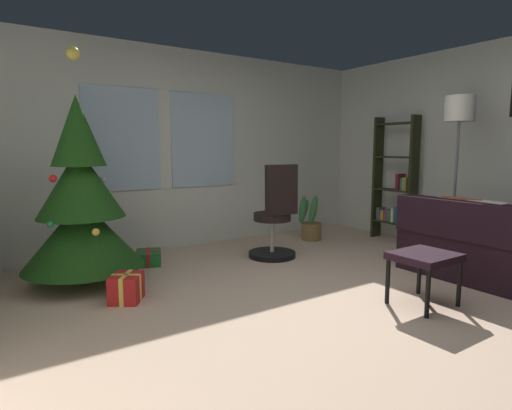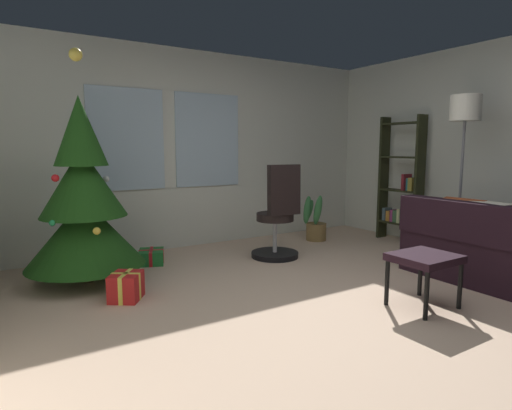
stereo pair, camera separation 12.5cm
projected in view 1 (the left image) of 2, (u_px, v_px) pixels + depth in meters
ground_plane at (340, 311)px, 3.50m from camera, size 5.32×5.33×0.10m
wall_back_with_windows at (191, 150)px, 5.54m from camera, size 5.32×0.12×2.52m
footstool at (424, 260)px, 3.46m from camera, size 0.49×0.43×0.44m
holiday_tree at (81, 207)px, 3.99m from camera, size 1.11×1.11×2.19m
gift_box_red at (126, 288)px, 3.58m from camera, size 0.35×0.36×0.24m
gift_box_green at (149, 258)px, 4.72m from camera, size 0.36×0.39×0.16m
office_chair at (275, 222)px, 4.95m from camera, size 0.56×0.56×1.10m
bookshelf at (395, 187)px, 5.88m from camera, size 0.18×0.64×1.72m
floor_lamp at (459, 124)px, 4.72m from camera, size 0.32×0.32×1.86m
potted_plant at (310, 223)px, 5.96m from camera, size 0.36×0.39×0.66m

